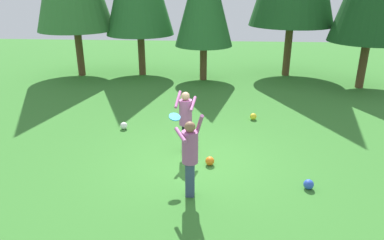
% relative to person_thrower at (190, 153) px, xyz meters
% --- Properties ---
extents(ground_plane, '(40.00, 40.00, 0.00)m').
position_rel_person_thrower_xyz_m(ground_plane, '(0.01, 1.62, -1.02)').
color(ground_plane, '#387A2D').
extents(person_thrower, '(0.63, 0.64, 1.88)m').
position_rel_person_thrower_xyz_m(person_thrower, '(0.00, 0.00, 0.00)').
color(person_thrower, '#38476B').
rests_on(person_thrower, ground_plane).
extents(person_catcher, '(0.55, 0.62, 1.68)m').
position_rel_person_thrower_xyz_m(person_catcher, '(-0.27, 2.11, -0.02)').
color(person_catcher, black).
rests_on(person_catcher, ground_plane).
extents(frisbee, '(0.37, 0.37, 0.12)m').
position_rel_person_thrower_xyz_m(frisbee, '(-0.42, 0.98, 0.41)').
color(frisbee, '#2393D1').
extents(ball_orange, '(0.23, 0.23, 0.23)m').
position_rel_person_thrower_xyz_m(ball_orange, '(0.40, 1.38, -0.91)').
color(ball_orange, orange).
rests_on(ball_orange, ground_plane).
extents(ball_yellow, '(0.22, 0.22, 0.22)m').
position_rel_person_thrower_xyz_m(ball_yellow, '(1.79, 4.65, -0.91)').
color(ball_yellow, yellow).
rests_on(ball_yellow, ground_plane).
extents(ball_blue, '(0.23, 0.23, 0.23)m').
position_rel_person_thrower_xyz_m(ball_blue, '(2.61, 0.42, -0.91)').
color(ball_blue, blue).
rests_on(ball_blue, ground_plane).
extents(ball_white, '(0.22, 0.22, 0.22)m').
position_rel_person_thrower_xyz_m(ball_white, '(-2.33, 3.56, -0.91)').
color(ball_white, white).
rests_on(ball_white, ground_plane).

